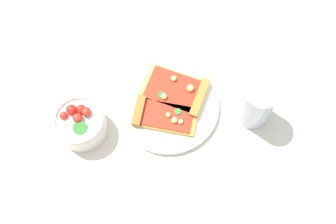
{
  "coord_description": "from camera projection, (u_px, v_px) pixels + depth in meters",
  "views": [
    {
      "loc": [
        0.28,
        -0.35,
        0.94
      ],
      "look_at": [
        0.04,
        -0.07,
        0.03
      ],
      "focal_mm": 45.07,
      "sensor_mm": 36.0,
      "label": 1
    }
  ],
  "objects": [
    {
      "name": "plate",
      "position": [
        168.0,
        106.0,
        1.02
      ],
      "size": [
        0.25,
        0.25,
        0.01
      ],
      "primitive_type": "cylinder",
      "color": "white",
      "rests_on": "ground_plane"
    },
    {
      "name": "pizza_slice_near",
      "position": [
        161.0,
        115.0,
        0.99
      ],
      "size": [
        0.17,
        0.14,
        0.02
      ],
      "color": "gold",
      "rests_on": "plate"
    },
    {
      "name": "salad_bowl",
      "position": [
        80.0,
        123.0,
        0.97
      ],
      "size": [
        0.12,
        0.12,
        0.08
      ],
      "color": "white",
      "rests_on": "ground_plane"
    },
    {
      "name": "ground_plane",
      "position": [
        173.0,
        88.0,
        1.04
      ],
      "size": [
        2.4,
        2.4,
        0.0
      ],
      "primitive_type": "plane",
      "color": "beige",
      "rests_on": "ground"
    },
    {
      "name": "pizza_slice_far",
      "position": [
        179.0,
        91.0,
        1.01
      ],
      "size": [
        0.18,
        0.15,
        0.02
      ],
      "color": "#E5B256",
      "rests_on": "plate"
    },
    {
      "name": "soda_glass",
      "position": [
        256.0,
        105.0,
        0.96
      ],
      "size": [
        0.08,
        0.08,
        0.13
      ],
      "color": "silver",
      "rests_on": "ground_plane"
    }
  ]
}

